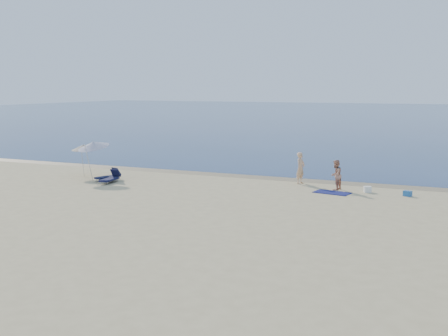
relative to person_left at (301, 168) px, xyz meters
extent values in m
plane|color=#C8B585|center=(-1.83, -18.12, -0.95)|extent=(160.00, 160.00, 0.00)
cube|color=#0C214C|center=(-1.83, 81.88, -0.95)|extent=(240.00, 160.00, 0.01)
cube|color=#847254|center=(-1.83, 1.28, -0.95)|extent=(240.00, 1.60, 0.00)
imported|color=#E2AA7F|center=(0.00, 0.00, 0.00)|extent=(0.60, 0.78, 1.90)
imported|color=tan|center=(2.39, -1.18, -0.10)|extent=(0.83, 0.96, 1.71)
cube|color=#101351|center=(2.43, -2.18, -0.93)|extent=(2.11, 1.43, 0.03)
cube|color=white|center=(4.18, -1.22, -0.78)|extent=(0.49, 0.46, 0.33)
cube|color=#1F5EAB|center=(6.34, -1.48, -0.81)|extent=(0.49, 0.42, 0.29)
cylinder|color=silver|center=(-12.40, -4.13, 0.15)|extent=(0.21, 0.53, 2.26)
cone|color=white|center=(-12.40, -3.63, 1.25)|extent=(2.50, 2.52, 0.78)
sphere|color=silver|center=(-12.40, -3.63, 1.45)|extent=(0.07, 0.07, 0.07)
cylinder|color=silver|center=(-13.92, -2.76, -0.03)|extent=(0.08, 0.22, 1.93)
cone|color=beige|center=(-13.92, -2.58, 0.93)|extent=(1.92, 1.94, 0.46)
sphere|color=silver|center=(-13.92, -2.58, 1.10)|extent=(0.06, 0.06, 0.06)
cube|color=#141837|center=(-11.37, -3.73, -0.73)|extent=(0.98, 1.61, 0.10)
cube|color=#141837|center=(-11.15, -3.01, -0.44)|extent=(0.64, 0.52, 0.49)
cylinder|color=#A5A5AD|center=(-11.16, -3.80, -0.84)|extent=(0.03, 0.03, 0.22)
cube|color=#141638|center=(-10.71, -4.43, -0.72)|extent=(0.68, 1.58, 0.10)
cube|color=#141638|center=(-10.76, -3.66, -0.43)|extent=(0.59, 0.42, 0.50)
cylinder|color=#A5A5AD|center=(-10.48, -4.41, -0.84)|extent=(0.03, 0.03, 0.23)
camera|label=1|loc=(9.03, -32.46, 4.90)|focal=45.00mm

